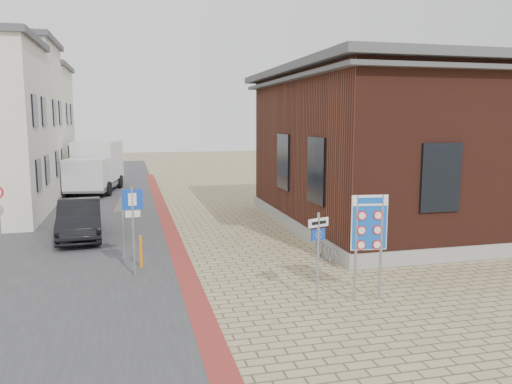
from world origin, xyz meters
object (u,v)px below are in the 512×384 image
parking_sign (133,215)px  sedan (80,219)px  box_truck (95,166)px  border_sign (369,225)px  bollard (141,252)px  essen_sign (318,244)px

parking_sign → sedan: bearing=105.3°
box_truck → parking_sign: box_truck is taller
border_sign → bollard: (-5.59, 4.30, -1.46)m
border_sign → essen_sign: border_sign is taller
box_truck → border_sign: bearing=-60.4°
box_truck → essen_sign: bearing=-63.3°
box_truck → border_sign: (8.00, -22.08, 0.32)m
border_sign → bollard: bearing=149.6°
box_truck → parking_sign: 18.71m
sedan → bollard: (2.23, -4.70, -0.24)m
sedan → bollard: 5.21m
parking_sign → bollard: (0.21, 0.80, -1.33)m
parking_sign → border_sign: bearing=-36.0°
parking_sign → bollard: bearing=70.6°
border_sign → parking_sign: size_ratio=1.02×
essen_sign → parking_sign: (-4.50, 3.31, 0.33)m
border_sign → sedan: bearing=138.2°
box_truck → bollard: (2.41, -17.78, -1.14)m
parking_sign → bollard: size_ratio=2.61×
sedan → border_sign: size_ratio=1.66×
bollard → essen_sign: bearing=-43.8°
sedan → parking_sign: bearing=-73.6°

